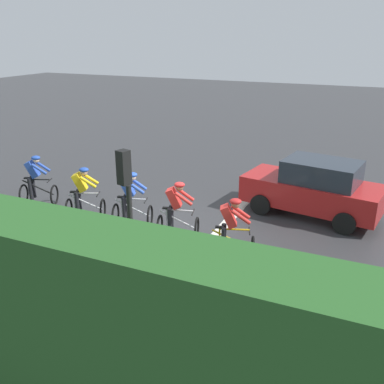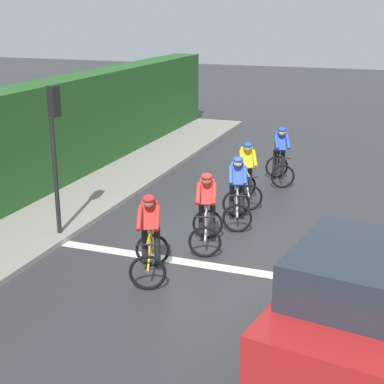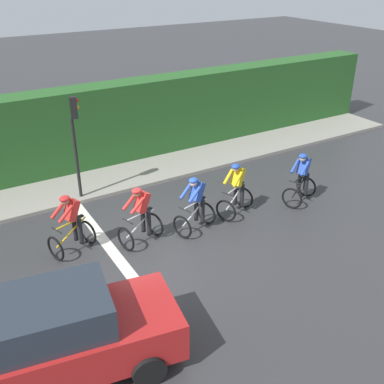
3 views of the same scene
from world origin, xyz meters
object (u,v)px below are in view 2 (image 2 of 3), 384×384
at_px(cyclist_fourth, 207,212).
at_px(cyclist_mid, 237,192).
at_px(cyclist_second, 246,174).
at_px(cyclist_lead, 280,156).
at_px(cyclist_trailing, 150,237).
at_px(car_red, 352,301).
at_px(traffic_light_near_crossing, 55,139).

bearing_deg(cyclist_fourth, cyclist_mid, 82.00).
bearing_deg(cyclist_second, cyclist_lead, 79.12).
distance_m(cyclist_lead, cyclist_second, 2.23).
xyz_separation_m(cyclist_lead, cyclist_mid, (-0.24, -3.70, 0.00)).
xyz_separation_m(cyclist_mid, cyclist_trailing, (-0.75, -3.28, 0.00)).
xyz_separation_m(cyclist_mid, car_red, (3.03, -4.64, 0.08)).
bearing_deg(traffic_light_near_crossing, cyclist_trailing, -23.27).
bearing_deg(cyclist_mid, cyclist_lead, 86.35).
height_order(cyclist_lead, cyclist_second, same).
xyz_separation_m(cyclist_trailing, traffic_light_near_crossing, (-2.68, 1.15, 1.43)).
xyz_separation_m(cyclist_second, traffic_light_near_crossing, (-3.25, -3.65, 1.43)).
relative_size(cyclist_lead, cyclist_mid, 1.00).
bearing_deg(cyclist_lead, traffic_light_near_crossing, -122.14).
xyz_separation_m(cyclist_second, cyclist_trailing, (-0.57, -4.80, 0.00)).
bearing_deg(cyclist_trailing, cyclist_fourth, 72.70).
relative_size(cyclist_mid, cyclist_fourth, 1.00).
height_order(cyclist_mid, traffic_light_near_crossing, traffic_light_near_crossing).
bearing_deg(traffic_light_near_crossing, car_red, -21.21).
bearing_deg(cyclist_lead, cyclist_second, -100.88).
distance_m(cyclist_fourth, cyclist_trailing, 1.80).
xyz_separation_m(cyclist_lead, car_red, (2.79, -8.34, 0.08)).
distance_m(cyclist_lead, cyclist_mid, 3.71).
relative_size(cyclist_lead, cyclist_trailing, 1.00).
xyz_separation_m(cyclist_mid, traffic_light_near_crossing, (-3.43, -2.13, 1.43)).
bearing_deg(cyclist_mid, traffic_light_near_crossing, -148.16).
height_order(cyclist_second, cyclist_fourth, same).
distance_m(cyclist_lead, traffic_light_near_crossing, 7.04).
bearing_deg(cyclist_lead, cyclist_fourth, -94.95).
height_order(cyclist_lead, cyclist_mid, same).
bearing_deg(cyclist_trailing, car_red, -19.73).
bearing_deg(traffic_light_near_crossing, cyclist_second, 48.33).
height_order(cyclist_lead, cyclist_fourth, same).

